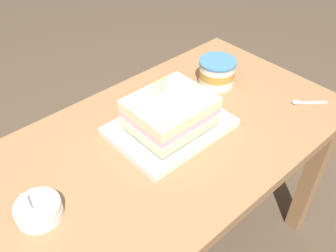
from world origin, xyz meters
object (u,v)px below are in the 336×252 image
foil_tray (170,128)px  birthday_cake (170,112)px  ice_cream_tub (217,72)px  serving_spoon_near_tray (301,102)px  bowl_stack (39,210)px

foil_tray → birthday_cake: (-0.00, 0.00, 0.06)m
ice_cream_tub → serving_spoon_near_tray: 0.31m
foil_tray → ice_cream_tub: 0.31m
birthday_cake → serving_spoon_near_tray: bearing=-25.2°
bowl_stack → ice_cream_tub: (0.75, 0.10, 0.03)m
serving_spoon_near_tray → foil_tray: bearing=154.8°
bowl_stack → serving_spoon_near_tray: (0.88, -0.18, -0.02)m
birthday_cake → serving_spoon_near_tray: 0.47m
bowl_stack → serving_spoon_near_tray: size_ratio=1.08×
ice_cream_tub → bowl_stack: bearing=-172.3°
ice_cream_tub → serving_spoon_near_tray: (0.12, -0.28, -0.04)m
birthday_cake → ice_cream_tub: 0.31m
birthday_cake → bowl_stack: size_ratio=2.10×
bowl_stack → ice_cream_tub: bearing=7.7°
foil_tray → bowl_stack: (-0.45, -0.02, 0.01)m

